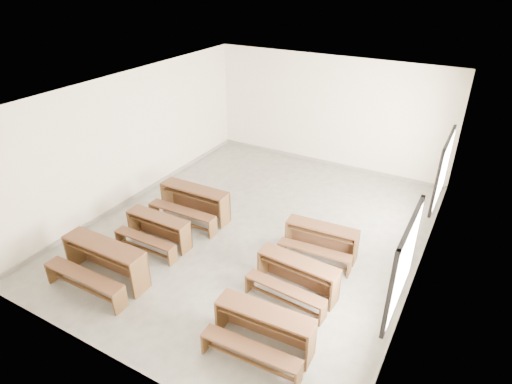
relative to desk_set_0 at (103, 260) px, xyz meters
The scene contains 7 objects.
room 3.79m from the desk_set_0, 58.73° to the left, with size 8.50×8.50×3.20m.
desk_set_0 is the anchor object (origin of this frame).
desk_set_1 1.43m from the desk_set_0, 86.91° to the left, with size 1.48×0.77×0.66m.
desk_set_2 2.69m from the desk_set_0, 87.82° to the left, with size 1.72×0.91×0.77m.
desk_set_3 3.41m from the desk_set_0, ahead, with size 1.63×0.90×0.71m.
desk_set_4 3.63m from the desk_set_0, 23.89° to the left, with size 1.58×0.90×0.69m.
desk_set_5 4.30m from the desk_set_0, 40.37° to the left, with size 1.54×0.88×0.67m.
Camera 1 is at (4.02, -7.12, 5.42)m, focal length 30.00 mm.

